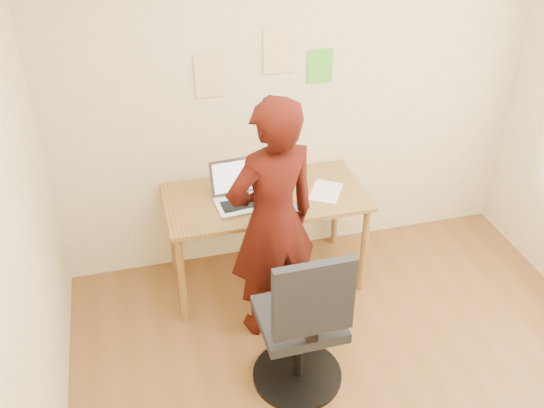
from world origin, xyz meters
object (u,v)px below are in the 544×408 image
object	(u,v)px
office_chair	(303,331)
person	(273,222)
phone	(295,208)
laptop	(241,194)
desk	(265,206)

from	to	relation	value
office_chair	person	size ratio (longest dim) A/B	0.64
phone	laptop	bearing A→B (deg)	116.56
person	laptop	bearing A→B (deg)	-90.42
phone	office_chair	size ratio (longest dim) A/B	0.14
desk	person	xyz separation A→B (m)	(-0.07, -0.47, 0.19)
desk	phone	world-z (taller)	phone
desk	person	distance (m)	0.52
office_chair	desk	bearing A→B (deg)	86.59
desk	person	bearing A→B (deg)	-98.41
phone	desk	bearing A→B (deg)	91.90
desk	office_chair	world-z (taller)	office_chair
laptop	phone	bearing A→B (deg)	-33.44
desk	person	world-z (taller)	person
phone	office_chair	bearing A→B (deg)	-137.61
phone	office_chair	xyz separation A→B (m)	(-0.20, -0.84, -0.29)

